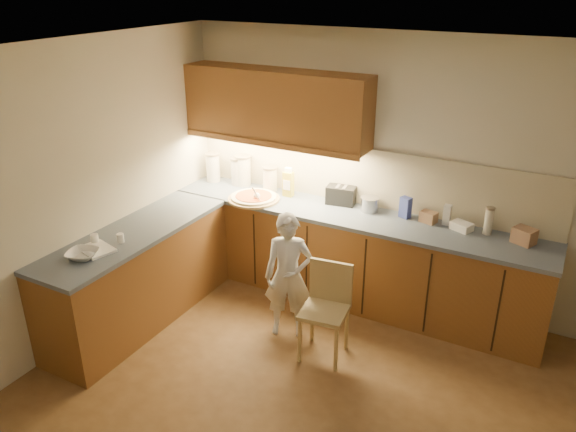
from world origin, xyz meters
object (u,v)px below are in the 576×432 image
(child, at_px, (288,276))
(toaster, at_px, (341,195))
(oil_jug, at_px, (288,183))
(wooden_chair, at_px, (327,303))
(pizza_on_board, at_px, (254,198))

(child, xyz_separation_m, toaster, (0.05, 1.02, 0.43))
(child, height_order, oil_jug, oil_jug)
(wooden_chair, height_order, oil_jug, oil_jug)
(wooden_chair, xyz_separation_m, toaster, (-0.37, 1.11, 0.53))
(wooden_chair, relative_size, toaster, 2.73)
(pizza_on_board, bearing_deg, oil_jug, 46.44)
(child, distance_m, oil_jug, 1.19)
(oil_jug, distance_m, toaster, 0.57)
(pizza_on_board, xyz_separation_m, oil_jug, (0.26, 0.27, 0.12))
(pizza_on_board, distance_m, child, 1.09)
(pizza_on_board, height_order, child, child)
(pizza_on_board, relative_size, oil_jug, 1.73)
(pizza_on_board, xyz_separation_m, wooden_chair, (1.20, -0.78, -0.46))
(toaster, bearing_deg, wooden_chair, -79.60)
(pizza_on_board, relative_size, wooden_chair, 0.64)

